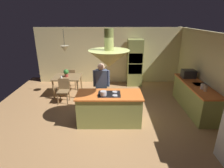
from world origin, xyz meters
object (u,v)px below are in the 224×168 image
(chair_facing_island, at_px, (63,89))
(potted_plant_on_table, at_px, (65,73))
(microwave_on_counter, at_px, (188,74))
(dining_table, at_px, (67,79))
(person_at_island, at_px, (101,85))
(cooking_pot_on_cooktop, at_px, (103,93))
(kitchen_island, at_px, (109,108))
(chair_by_back_wall, at_px, (71,77))
(canister_flour, at_px, (205,88))
(cup_on_table, at_px, (61,77))
(canister_sugar, at_px, (202,86))
(oven_tower, at_px, (134,63))

(chair_facing_island, distance_m, potted_plant_on_table, 0.78)
(potted_plant_on_table, xyz_separation_m, microwave_on_counter, (4.56, -0.56, 0.13))
(dining_table, xyz_separation_m, person_at_island, (1.44, -1.40, 0.28))
(microwave_on_counter, distance_m, cooking_pot_on_cooktop, 3.42)
(microwave_on_counter, bearing_deg, kitchen_island, -152.00)
(kitchen_island, xyz_separation_m, chair_by_back_wall, (-1.70, 2.79, 0.04))
(chair_by_back_wall, height_order, canister_flour, canister_flour)
(person_at_island, relative_size, potted_plant_on_table, 5.47)
(microwave_on_counter, bearing_deg, cup_on_table, 175.65)
(kitchen_island, bearing_deg, microwave_on_counter, 28.00)
(canister_flour, height_order, canister_sugar, same)
(chair_facing_island, height_order, cup_on_table, chair_facing_island)
(chair_by_back_wall, xyz_separation_m, cup_on_table, (-0.17, -0.92, 0.30))
(person_at_island, distance_m, cooking_pot_on_cooktop, 0.83)
(dining_table, height_order, person_at_island, person_at_island)
(person_at_island, xyz_separation_m, canister_flour, (3.10, -0.49, 0.06))
(kitchen_island, bearing_deg, cup_on_table, 135.07)
(chair_facing_island, relative_size, canister_flour, 5.23)
(dining_table, xyz_separation_m, canister_flour, (4.54, -1.89, 0.34))
(oven_tower, relative_size, potted_plant_on_table, 6.91)
(cooking_pot_on_cooktop, bearing_deg, chair_facing_island, 134.91)
(potted_plant_on_table, height_order, canister_sugar, canister_sugar)
(potted_plant_on_table, bearing_deg, oven_tower, 22.52)
(canister_sugar, bearing_deg, dining_table, 159.34)
(chair_by_back_wall, height_order, cooking_pot_on_cooktop, cooking_pot_on_cooktop)
(kitchen_island, height_order, microwave_on_counter, microwave_on_counter)
(potted_plant_on_table, distance_m, canister_sugar, 4.86)
(oven_tower, xyz_separation_m, chair_facing_island, (-2.80, -1.83, -0.53))
(canister_sugar, bearing_deg, chair_by_back_wall, 152.17)
(microwave_on_counter, bearing_deg, potted_plant_on_table, 172.96)
(oven_tower, height_order, person_at_island, oven_tower)
(chair_facing_island, bearing_deg, cooking_pot_on_cooktop, -45.09)
(dining_table, xyz_separation_m, canister_sugar, (4.54, -1.71, 0.34))
(microwave_on_counter, bearing_deg, canister_sugar, -90.00)
(cooking_pot_on_cooktop, bearing_deg, chair_by_back_wall, 117.85)
(canister_flour, bearing_deg, chair_facing_island, 165.12)
(kitchen_island, bearing_deg, chair_by_back_wall, 121.40)
(canister_flour, relative_size, microwave_on_counter, 0.36)
(dining_table, bearing_deg, microwave_on_counter, -7.41)
(canister_sugar, height_order, microwave_on_counter, microwave_on_counter)
(kitchen_island, distance_m, dining_table, 2.71)
(chair_by_back_wall, bearing_deg, chair_facing_island, 90.00)
(chair_by_back_wall, bearing_deg, cooking_pot_on_cooktop, 117.85)
(chair_by_back_wall, distance_m, cup_on_table, 0.98)
(oven_tower, height_order, chair_facing_island, oven_tower)
(microwave_on_counter, bearing_deg, chair_facing_island, -178.80)
(potted_plant_on_table, xyz_separation_m, cooking_pot_on_cooktop, (1.56, -2.20, 0.07))
(person_at_island, bearing_deg, chair_facing_island, 153.49)
(canister_flour, distance_m, microwave_on_counter, 1.30)
(oven_tower, distance_m, dining_table, 3.05)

